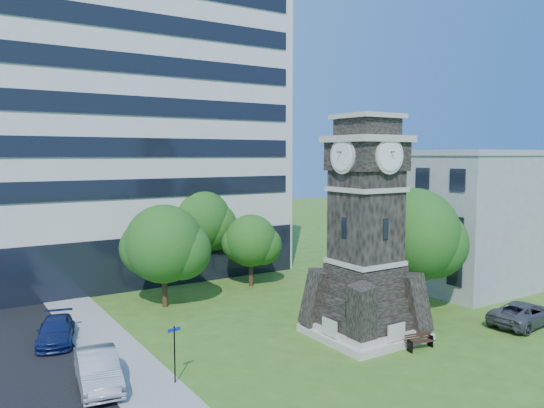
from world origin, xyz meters
TOP-DOWN VIEW (x-y plane):
  - ground at (0.00, 0.00)m, footprint 160.00×160.00m
  - sidewalk at (-9.50, 5.00)m, footprint 3.00×70.00m
  - clock_tower at (3.00, 2.00)m, footprint 5.40×5.40m
  - office_tall at (-3.20, 25.84)m, footprint 26.20×15.11m
  - office_low at (19.97, 8.00)m, footprint 15.20×12.20m
  - car_street_mid at (-11.21, 3.30)m, footprint 2.23×4.88m
  - car_street_north at (-11.70, 10.09)m, footprint 2.85×4.71m
  - car_east_lot at (12.28, -1.70)m, footprint 5.28×2.80m
  - park_bench at (4.03, -1.08)m, footprint 1.61×0.43m
  - street_sign at (-8.28, 1.78)m, footprint 0.63×0.06m
  - tree_nw at (-4.21, 13.37)m, footprint 5.71×5.19m
  - tree_nc at (1.07, 19.63)m, footprint 5.90×5.36m
  - tree_ne at (3.41, 15.14)m, footprint 4.40×4.00m
  - tree_east at (8.28, 3.38)m, footprint 6.44×5.85m

SIDE VIEW (x-z plane):
  - ground at x=0.00m, z-range 0.00..0.00m
  - sidewalk at x=-9.50m, z-range 0.00..0.06m
  - park_bench at x=4.03m, z-range 0.02..0.86m
  - car_street_north at x=-11.70m, z-range 0.00..1.28m
  - car_east_lot at x=12.28m, z-range 0.00..1.41m
  - car_street_mid at x=-11.21m, z-range 0.00..1.55m
  - street_sign at x=-8.28m, z-range 0.33..2.93m
  - tree_ne at x=3.41m, z-range 0.62..6.16m
  - tree_nw at x=-4.21m, z-range 0.65..7.47m
  - tree_nc at x=1.07m, z-range 0.88..8.38m
  - tree_east at x=8.28m, z-range 0.88..8.89m
  - office_low at x=19.97m, z-range 0.01..10.41m
  - clock_tower at x=3.00m, z-range -0.83..11.39m
  - office_tall at x=-3.20m, z-range -0.08..28.52m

